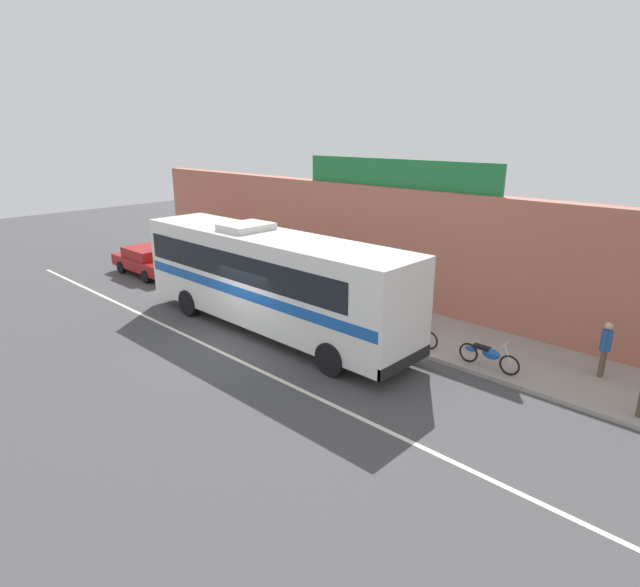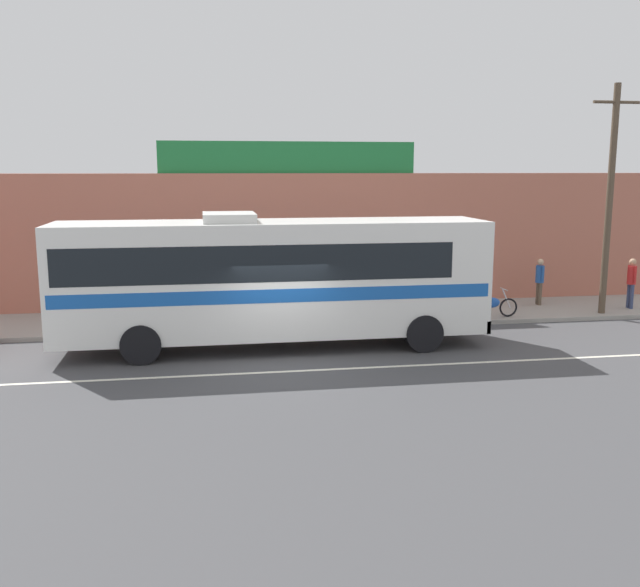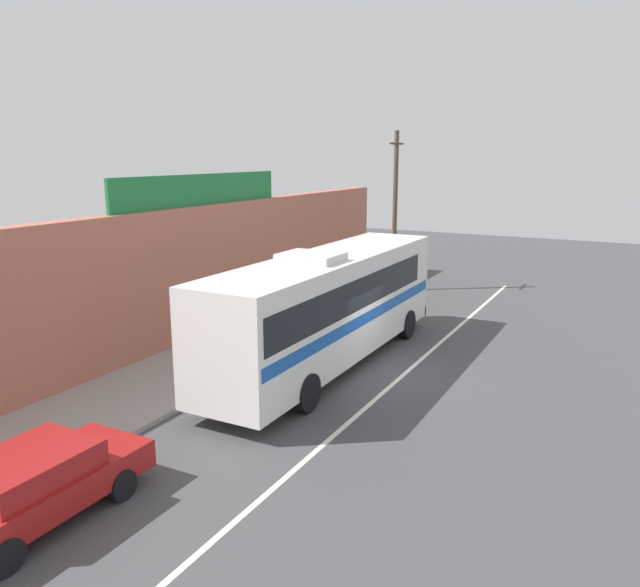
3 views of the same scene
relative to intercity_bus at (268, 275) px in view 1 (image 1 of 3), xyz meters
name	(u,v)px [view 1 (image 1 of 3)]	position (x,y,z in m)	size (l,w,h in m)	color
ground_plane	(237,344)	(0.17, -1.63, -2.07)	(70.00, 70.00, 0.00)	#444447
sidewalk_slab	(338,306)	(0.17, 3.57, -2.00)	(30.00, 3.60, 0.14)	gray
storefront_facade	(372,242)	(0.17, 5.72, 0.33)	(30.00, 0.70, 4.80)	#B26651
storefront_billboard	(395,173)	(1.24, 5.72, 3.28)	(9.04, 0.12, 1.10)	#1E7538
road_center_stripe	(217,350)	(0.17, -2.43, -2.06)	(30.00, 0.14, 0.01)	silver
intercity_bus	(268,275)	(0.00, 0.00, 0.00)	(11.80, 2.60, 3.78)	white
parked_car	(148,260)	(-10.15, 0.81, -1.33)	(4.32, 1.92, 1.37)	maroon
motorcycle_green	(488,355)	(7.37, 2.22, -1.50)	(1.93, 0.56, 0.94)	black
motorcycle_red	(413,332)	(4.70, 2.23, -1.50)	(1.87, 0.56, 0.94)	black
pedestrian_near_shop	(605,345)	(10.02, 4.00, -0.96)	(0.30, 0.48, 1.66)	brown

